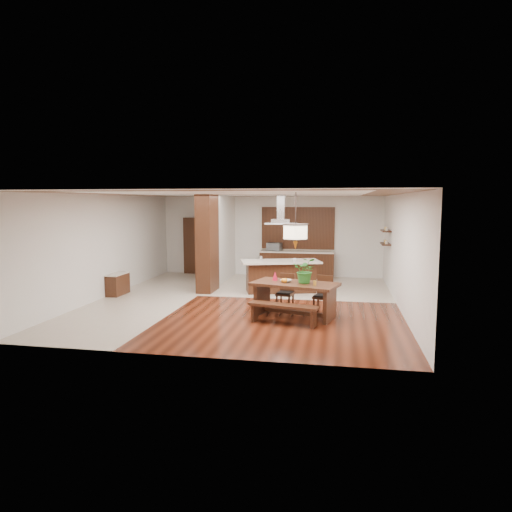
% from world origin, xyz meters
% --- Properties ---
extents(room_shell, '(9.00, 9.04, 2.92)m').
position_xyz_m(room_shell, '(0.00, 0.00, 2.06)').
color(room_shell, '#38140A').
rests_on(room_shell, ground).
extents(tile_hallway, '(2.50, 9.00, 0.01)m').
position_xyz_m(tile_hallway, '(-2.75, 0.00, 0.01)').
color(tile_hallway, beige).
rests_on(tile_hallway, ground).
extents(tile_kitchen, '(5.50, 4.00, 0.01)m').
position_xyz_m(tile_kitchen, '(1.25, 2.50, 0.01)').
color(tile_kitchen, beige).
rests_on(tile_kitchen, ground).
extents(soffit_band, '(8.00, 9.00, 0.02)m').
position_xyz_m(soffit_band, '(0.00, 0.00, 2.88)').
color(soffit_band, '#442511').
rests_on(soffit_band, room_shell).
extents(partition_pier, '(0.45, 1.00, 2.90)m').
position_xyz_m(partition_pier, '(-1.40, 1.20, 1.45)').
color(partition_pier, black).
rests_on(partition_pier, ground).
extents(partition_stub, '(0.18, 2.40, 2.90)m').
position_xyz_m(partition_stub, '(-1.40, 3.30, 1.45)').
color(partition_stub, silver).
rests_on(partition_stub, ground).
extents(hallway_console, '(0.37, 0.88, 0.63)m').
position_xyz_m(hallway_console, '(-3.81, 0.20, 0.32)').
color(hallway_console, black).
rests_on(hallway_console, ground).
extents(hallway_doorway, '(1.10, 0.20, 2.10)m').
position_xyz_m(hallway_doorway, '(-2.70, 4.40, 1.05)').
color(hallway_doorway, black).
rests_on(hallway_doorway, ground).
extents(rear_counter, '(2.60, 0.62, 0.95)m').
position_xyz_m(rear_counter, '(1.00, 4.20, 0.48)').
color(rear_counter, black).
rests_on(rear_counter, ground).
extents(kitchen_window, '(2.60, 0.08, 1.50)m').
position_xyz_m(kitchen_window, '(1.00, 4.46, 1.75)').
color(kitchen_window, olive).
rests_on(kitchen_window, room_shell).
extents(shelf_lower, '(0.26, 0.90, 0.04)m').
position_xyz_m(shelf_lower, '(3.87, 2.60, 1.40)').
color(shelf_lower, black).
rests_on(shelf_lower, room_shell).
extents(shelf_upper, '(0.26, 0.90, 0.04)m').
position_xyz_m(shelf_upper, '(3.87, 2.60, 1.80)').
color(shelf_upper, black).
rests_on(shelf_upper, room_shell).
extents(dining_table, '(2.14, 1.46, 0.81)m').
position_xyz_m(dining_table, '(1.48, -1.40, 0.60)').
color(dining_table, black).
rests_on(dining_table, ground).
extents(dining_bench, '(1.61, 0.69, 0.44)m').
position_xyz_m(dining_bench, '(1.30, -2.08, 0.22)').
color(dining_bench, black).
rests_on(dining_bench, ground).
extents(dining_chair_left, '(0.47, 0.47, 0.89)m').
position_xyz_m(dining_chair_left, '(1.17, -0.70, 0.45)').
color(dining_chair_left, black).
rests_on(dining_chair_left, ground).
extents(dining_chair_right, '(0.50, 0.50, 0.91)m').
position_xyz_m(dining_chair_right, '(2.11, -0.95, 0.45)').
color(dining_chair_right, black).
rests_on(dining_chair_right, ground).
extents(pendant_lantern, '(0.64, 0.64, 1.31)m').
position_xyz_m(pendant_lantern, '(1.48, -1.40, 2.25)').
color(pendant_lantern, beige).
rests_on(pendant_lantern, room_shell).
extents(foliage_plant, '(0.55, 0.48, 0.60)m').
position_xyz_m(foliage_plant, '(1.72, -1.41, 1.11)').
color(foliage_plant, '#256B23').
rests_on(foliage_plant, dining_table).
extents(fruit_bowl, '(0.32, 0.32, 0.06)m').
position_xyz_m(fruit_bowl, '(1.26, -1.35, 0.84)').
color(fruit_bowl, beige).
rests_on(fruit_bowl, dining_table).
extents(napkin_cone, '(0.14, 0.14, 0.21)m').
position_xyz_m(napkin_cone, '(0.98, -1.14, 0.92)').
color(napkin_cone, '#A90C25').
rests_on(napkin_cone, dining_table).
extents(gold_ornament, '(0.08, 0.08, 0.10)m').
position_xyz_m(gold_ornament, '(1.95, -1.65, 0.87)').
color(gold_ornament, gold).
rests_on(gold_ornament, dining_table).
extents(kitchen_island, '(2.50, 1.63, 0.95)m').
position_xyz_m(kitchen_island, '(0.77, 1.48, 0.49)').
color(kitchen_island, black).
rests_on(kitchen_island, ground).
extents(range_hood, '(0.90, 0.55, 0.87)m').
position_xyz_m(range_hood, '(0.77, 1.49, 2.46)').
color(range_hood, silver).
rests_on(range_hood, room_shell).
extents(island_cup, '(0.13, 0.13, 0.09)m').
position_xyz_m(island_cup, '(1.20, 1.35, 1.00)').
color(island_cup, silver).
rests_on(island_cup, kitchen_island).
extents(microwave, '(0.57, 0.44, 0.28)m').
position_xyz_m(microwave, '(0.19, 4.21, 1.09)').
color(microwave, '#B7BABE').
rests_on(microwave, rear_counter).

